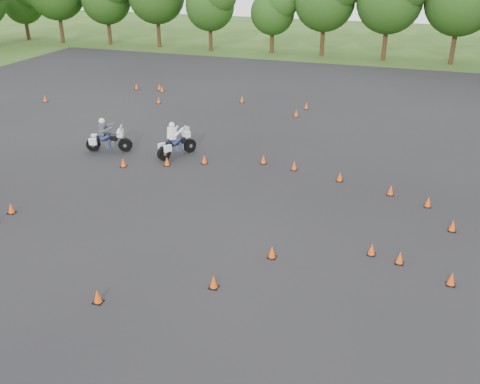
{
  "coord_description": "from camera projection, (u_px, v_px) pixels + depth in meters",
  "views": [
    {
      "loc": [
        6.25,
        -14.7,
        10.32
      ],
      "look_at": [
        0.0,
        4.0,
        1.2
      ],
      "focal_mm": 40.0,
      "sensor_mm": 36.0,
      "label": 1
    }
  ],
  "objects": [
    {
      "name": "rider_white",
      "position": [
        177.0,
        139.0,
        28.38
      ],
      "size": [
        1.82,
        2.55,
        1.92
      ],
      "primitive_type": null,
      "rotation": [
        0.0,
        0.0,
        1.09
      ],
      "color": "white",
      "rests_on": "ground"
    },
    {
      "name": "asphalt_pad",
      "position": [
        254.0,
        198.0,
        23.95
      ],
      "size": [
        62.0,
        62.0,
        0.0
      ],
      "primitive_type": "plane",
      "color": "black",
      "rests_on": "ground"
    },
    {
      "name": "traffic_cones",
      "position": [
        249.0,
        200.0,
        23.28
      ],
      "size": [
        36.05,
        32.52,
        0.45
      ],
      "color": "#F5490A",
      "rests_on": "asphalt_pad"
    },
    {
      "name": "rider_grey",
      "position": [
        108.0,
        134.0,
        29.06
      ],
      "size": [
        2.63,
        1.47,
        1.94
      ],
      "primitive_type": null,
      "rotation": [
        0.0,
        0.0,
        0.3
      ],
      "color": "#3F4247",
      "rests_on": "ground"
    },
    {
      "name": "ground",
      "position": [
        204.0,
        268.0,
        18.79
      ],
      "size": [
        140.0,
        140.0,
        0.0
      ],
      "primitive_type": "plane",
      "color": "#2D5119",
      "rests_on": "ground"
    },
    {
      "name": "treeline",
      "position": [
        379.0,
        16.0,
        46.67
      ],
      "size": [
        87.15,
        31.97,
        10.22
      ],
      "color": "#1E3F12",
      "rests_on": "ground"
    }
  ]
}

